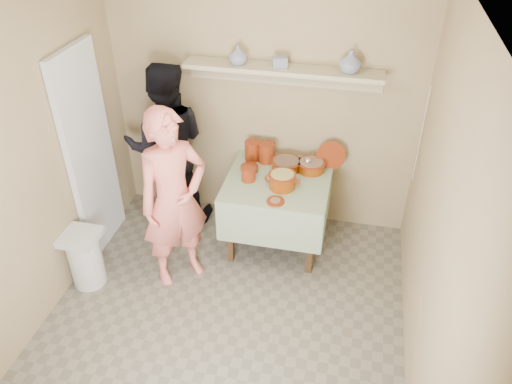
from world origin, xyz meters
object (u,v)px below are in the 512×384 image
(cazuela_rice, at_px, (282,179))
(serving_table, at_px, (278,189))
(person_cook, at_px, (174,200))
(person_helper, at_px, (167,146))
(trash_bin, at_px, (85,258))

(cazuela_rice, bearing_deg, serving_table, 113.08)
(person_cook, relative_size, cazuela_rice, 5.14)
(person_cook, height_order, serving_table, person_cook)
(person_helper, bearing_deg, trash_bin, 53.34)
(person_cook, distance_m, serving_table, 1.05)
(serving_table, relative_size, cazuela_rice, 2.95)
(person_cook, xyz_separation_m, trash_bin, (-0.80, -0.28, -0.57))
(serving_table, xyz_separation_m, trash_bin, (-1.59, -0.94, -0.36))
(person_cook, bearing_deg, trash_bin, 155.08)
(person_cook, xyz_separation_m, serving_table, (0.79, 0.66, -0.21))
(cazuela_rice, height_order, trash_bin, cazuela_rice)
(person_helper, distance_m, trash_bin, 1.33)
(person_cook, relative_size, person_helper, 0.98)
(person_helper, relative_size, trash_bin, 3.10)
(person_helper, distance_m, serving_table, 1.20)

